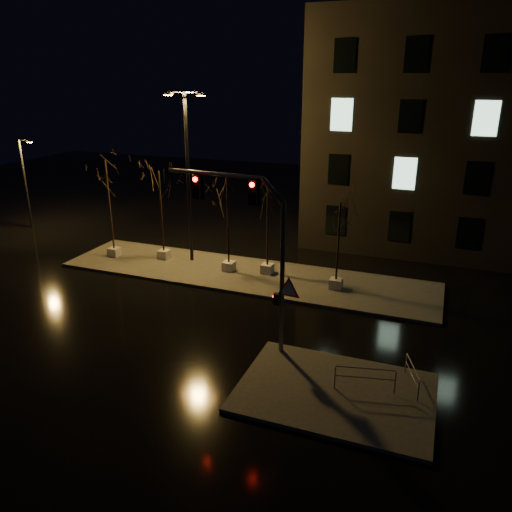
% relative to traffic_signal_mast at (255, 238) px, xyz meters
% --- Properties ---
extents(ground, '(90.00, 90.00, 0.00)m').
position_rel_traffic_signal_mast_xyz_m(ground, '(-3.57, 1.42, -4.92)').
color(ground, black).
rests_on(ground, ground).
extents(median, '(22.00, 5.00, 0.15)m').
position_rel_traffic_signal_mast_xyz_m(median, '(-3.57, 7.42, -4.85)').
color(median, '#484540').
rests_on(median, ground).
extents(sidewalk_corner, '(7.00, 5.00, 0.15)m').
position_rel_traffic_signal_mast_xyz_m(sidewalk_corner, '(3.93, -2.08, -4.85)').
color(sidewalk_corner, '#484540').
rests_on(sidewalk_corner, ground).
extents(building, '(25.00, 12.00, 15.00)m').
position_rel_traffic_signal_mast_xyz_m(building, '(10.43, 19.42, 2.58)').
color(building, black).
rests_on(building, ground).
extents(tree_0, '(1.80, 1.80, 6.27)m').
position_rel_traffic_signal_mast_xyz_m(tree_0, '(-12.45, 7.24, -0.02)').
color(tree_0, beige).
rests_on(tree_0, median).
extents(tree_1, '(1.80, 1.80, 5.65)m').
position_rel_traffic_signal_mast_xyz_m(tree_1, '(-9.24, 7.98, -0.48)').
color(tree_1, beige).
rests_on(tree_1, median).
extents(tree_2, '(1.80, 1.80, 5.81)m').
position_rel_traffic_signal_mast_xyz_m(tree_2, '(-4.58, 7.52, -0.37)').
color(tree_2, beige).
rests_on(tree_2, median).
extents(tree_3, '(1.80, 1.80, 5.45)m').
position_rel_traffic_signal_mast_xyz_m(tree_3, '(-2.32, 7.95, -0.64)').
color(tree_3, beige).
rests_on(tree_3, median).
extents(tree_4, '(1.80, 1.80, 4.90)m').
position_rel_traffic_signal_mast_xyz_m(tree_4, '(1.90, 7.17, -1.05)').
color(tree_4, beige).
rests_on(tree_4, median).
extents(traffic_signal_mast, '(5.94, 0.57, 7.26)m').
position_rel_traffic_signal_mast_xyz_m(traffic_signal_mast, '(0.00, 0.00, 0.00)').
color(traffic_signal_mast, '#55585D').
rests_on(traffic_signal_mast, sidewalk_corner).
extents(streetlight_main, '(2.52, 0.49, 10.06)m').
position_rel_traffic_signal_mast_xyz_m(streetlight_main, '(-7.48, 8.36, 1.03)').
color(streetlight_main, black).
rests_on(streetlight_main, median).
extents(streetlight_far, '(1.31, 0.23, 6.69)m').
position_rel_traffic_signal_mast_xyz_m(streetlight_far, '(-22.57, 10.80, -1.24)').
color(streetlight_far, black).
rests_on(streetlight_far, ground).
extents(guard_rail_a, '(2.14, 0.51, 0.94)m').
position_rel_traffic_signal_mast_xyz_m(guard_rail_a, '(4.91, -1.69, -4.16)').
color(guard_rail_a, '#55585D').
rests_on(guard_rail_a, sidewalk_corner).
extents(guard_rail_b, '(0.63, 1.74, 0.87)m').
position_rel_traffic_signal_mast_xyz_m(guard_rail_b, '(6.48, -0.81, -4.21)').
color(guard_rail_b, '#55585D').
rests_on(guard_rail_b, sidewalk_corner).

